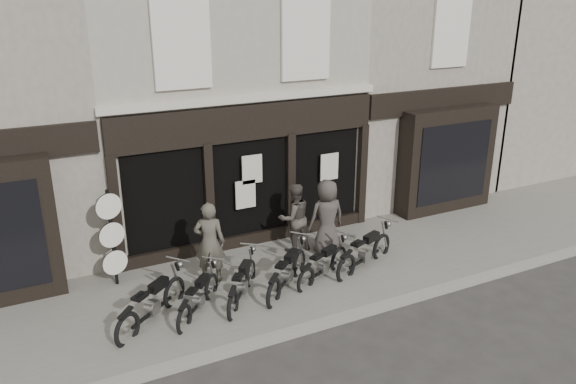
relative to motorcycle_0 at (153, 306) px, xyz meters
name	(u,v)px	position (x,y,z in m)	size (l,w,h in m)	color
ground_plane	(303,297)	(3.30, -0.38, -0.43)	(90.00, 90.00, 0.00)	#2D2B28
pavement	(285,277)	(3.30, 0.52, -0.37)	(30.00, 4.20, 0.12)	#666159
kerb	(331,321)	(3.30, -1.63, -0.37)	(30.00, 0.25, 0.13)	gray
central_building	(208,81)	(3.30, 5.57, 3.65)	(7.30, 6.22, 8.34)	#A79E8F
neighbour_right	(387,69)	(9.65, 5.51, 3.61)	(5.60, 6.73, 8.34)	#9D9384
filler_right	(552,56)	(17.80, 5.62, 3.67)	(11.00, 6.00, 8.20)	#9D9384
motorcycle_0	(153,306)	(0.00, 0.00, 0.00)	(1.91, 1.65, 1.09)	black
motorcycle_1	(199,299)	(0.96, -0.07, -0.05)	(1.52, 1.62, 0.96)	black
motorcycle_2	(242,286)	(2.00, 0.02, -0.03)	(1.50, 1.81, 1.02)	black
motorcycle_3	(287,275)	(3.10, 0.00, -0.01)	(1.83, 1.68, 1.07)	black
motorcycle_4	(324,266)	(4.09, 0.05, -0.05)	(1.88, 1.13, 0.97)	black
motorcycle_5	(365,254)	(5.28, 0.06, 0.00)	(2.15, 1.17, 1.10)	black
man_left	(210,242)	(1.64, 1.08, 0.66)	(0.71, 0.47, 1.95)	#49453C
man_centre	(294,218)	(4.13, 1.67, 0.60)	(0.89, 0.69, 1.83)	#433C36
man_right	(327,217)	(4.83, 1.20, 0.67)	(0.96, 0.62, 1.96)	#3F3934
advert_sign_post	(113,242)	(-0.39, 1.87, 0.76)	(0.59, 0.38, 2.44)	black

